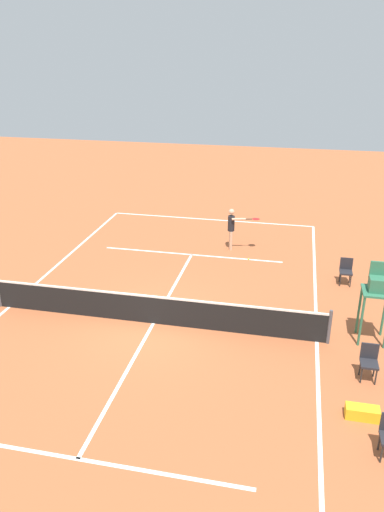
{
  "coord_description": "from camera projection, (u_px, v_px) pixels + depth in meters",
  "views": [
    {
      "loc": [
        -3.97,
        12.73,
        7.9
      ],
      "look_at": [
        -0.44,
        -3.63,
        0.8
      ],
      "focal_mm": 34.74,
      "sensor_mm": 36.0,
      "label": 1
    }
  ],
  "objects": [
    {
      "name": "court_lines",
      "position": [
        153.0,
        323.0,
        15.31
      ],
      "size": [
        9.97,
        20.46,
        0.01
      ],
      "color": "white",
      "rests_on": "ground"
    },
    {
      "name": "player_serving",
      "position": [
        232.0,
        225.0,
        20.52
      ],
      "size": [
        1.33,
        0.45,
        1.76
      ],
      "rotation": [
        0.0,
        0.0,
        1.8
      ],
      "color": "#D8A884",
      "rests_on": "ground"
    },
    {
      "name": "ground_plane",
      "position": [
        153.0,
        323.0,
        15.32
      ],
      "size": [
        60.0,
        60.0,
        0.0
      ],
      "primitive_type": "plane",
      "color": "#AD5933"
    },
    {
      "name": "equipment_bag",
      "position": [
        362.0,
        413.0,
        11.36
      ],
      "size": [
        0.76,
        0.32,
        0.3
      ],
      "primitive_type": "cube",
      "color": "yellow",
      "rests_on": "ground"
    },
    {
      "name": "umpire_chair",
      "position": [
        377.0,
        291.0,
        13.84
      ],
      "size": [
        0.8,
        0.8,
        2.41
      ],
      "color": "#2D6B4C",
      "rests_on": "ground"
    },
    {
      "name": "courtside_chair_mid",
      "position": [
        346.0,
        270.0,
        17.68
      ],
      "size": [
        0.44,
        0.46,
        0.95
      ],
      "color": "#262626",
      "rests_on": "ground"
    },
    {
      "name": "courtside_chair_near",
      "position": [
        369.0,
        360.0,
        12.59
      ],
      "size": [
        0.44,
        0.46,
        0.95
      ],
      "color": "#262626",
      "rests_on": "ground"
    },
    {
      "name": "tennis_net",
      "position": [
        153.0,
        309.0,
        15.12
      ],
      "size": [
        10.57,
        0.1,
        1.07
      ],
      "color": "#4C4C51",
      "rests_on": "ground"
    },
    {
      "name": "tennis_ball",
      "position": [
        248.0,
        259.0,
        19.85
      ],
      "size": [
        0.07,
        0.07,
        0.07
      ],
      "primitive_type": "sphere",
      "color": "#CCE033",
      "rests_on": "ground"
    }
  ]
}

